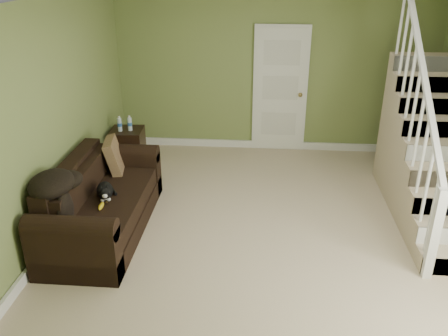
% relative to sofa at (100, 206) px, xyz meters
% --- Properties ---
extents(floor, '(5.00, 5.50, 0.01)m').
position_rel_sofa_xyz_m(floor, '(2.02, 0.02, -0.32)').
color(floor, '#C8AE90').
rests_on(floor, ground).
extents(ceiling, '(5.00, 5.50, 0.01)m').
position_rel_sofa_xyz_m(ceiling, '(2.02, 0.02, 2.28)').
color(ceiling, white).
rests_on(ceiling, wall_back).
extents(wall_back, '(5.00, 0.04, 2.60)m').
position_rel_sofa_xyz_m(wall_back, '(2.02, 2.77, 0.98)').
color(wall_back, olive).
rests_on(wall_back, floor).
extents(wall_front, '(5.00, 0.04, 2.60)m').
position_rel_sofa_xyz_m(wall_front, '(2.02, -2.73, 0.98)').
color(wall_front, olive).
rests_on(wall_front, floor).
extents(wall_left, '(0.04, 5.50, 2.60)m').
position_rel_sofa_xyz_m(wall_left, '(-0.48, 0.02, 0.98)').
color(wall_left, olive).
rests_on(wall_left, floor).
extents(baseboard_back, '(5.00, 0.04, 0.12)m').
position_rel_sofa_xyz_m(baseboard_back, '(2.02, 2.74, -0.26)').
color(baseboard_back, white).
rests_on(baseboard_back, floor).
extents(baseboard_left, '(0.04, 5.50, 0.12)m').
position_rel_sofa_xyz_m(baseboard_left, '(-0.45, 0.02, -0.26)').
color(baseboard_left, white).
rests_on(baseboard_left, floor).
extents(door, '(0.86, 0.12, 2.02)m').
position_rel_sofa_xyz_m(door, '(2.12, 2.72, 0.69)').
color(door, white).
rests_on(door, floor).
extents(staircase, '(1.00, 2.51, 2.82)m').
position_rel_sofa_xyz_m(staircase, '(4.01, 0.98, 0.32)').
color(staircase, '#C8AE90').
rests_on(staircase, floor).
extents(sofa, '(0.91, 2.11, 0.84)m').
position_rel_sofa_xyz_m(sofa, '(0.00, 0.00, 0.00)').
color(sofa, black).
rests_on(sofa, floor).
extents(side_table, '(0.50, 0.50, 0.80)m').
position_rel_sofa_xyz_m(side_table, '(-0.19, 1.87, -0.03)').
color(side_table, black).
rests_on(side_table, floor).
extents(cat, '(0.30, 0.48, 0.23)m').
position_rel_sofa_xyz_m(cat, '(0.09, -0.06, 0.22)').
color(cat, black).
rests_on(cat, sofa).
extents(banana, '(0.06, 0.18, 0.05)m').
position_rel_sofa_xyz_m(banana, '(0.12, -0.28, 0.16)').
color(banana, yellow).
rests_on(banana, sofa).
extents(throw_pillow, '(0.30, 0.49, 0.47)m').
position_rel_sofa_xyz_m(throw_pillow, '(-0.01, 0.71, 0.32)').
color(throw_pillow, '#492C1D').
rests_on(throw_pillow, sofa).
extents(throw_blanket, '(0.54, 0.65, 0.24)m').
position_rel_sofa_xyz_m(throw_blanket, '(-0.27, -0.55, 0.55)').
color(throw_blanket, black).
rests_on(throw_blanket, sofa).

